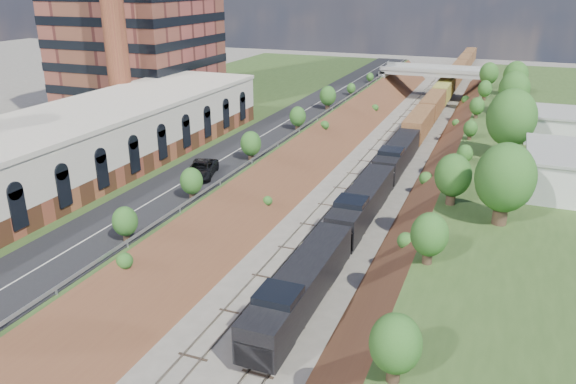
# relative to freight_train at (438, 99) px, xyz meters

# --- Properties ---
(platform_left) EXTENTS (44.00, 180.00, 5.00)m
(platform_left) POSITION_rel_freight_train_xyz_m (-35.60, -48.81, -0.17)
(platform_left) COLOR #334D1F
(platform_left) RESTS_ON ground
(embankment_left) EXTENTS (10.00, 180.00, 10.00)m
(embankment_left) POSITION_rel_freight_train_xyz_m (-13.60, -48.81, -2.67)
(embankment_left) COLOR brown
(embankment_left) RESTS_ON ground
(embankment_right) EXTENTS (10.00, 180.00, 10.00)m
(embankment_right) POSITION_rel_freight_train_xyz_m (8.40, -48.81, -2.67)
(embankment_right) COLOR brown
(embankment_right) RESTS_ON ground
(rail_left_track) EXTENTS (1.58, 180.00, 0.18)m
(rail_left_track) POSITION_rel_freight_train_xyz_m (-5.20, -48.81, -2.58)
(rail_left_track) COLOR gray
(rail_left_track) RESTS_ON ground
(rail_right_track) EXTENTS (1.58, 180.00, 0.18)m
(rail_right_track) POSITION_rel_freight_train_xyz_m (0.00, -48.81, -2.58)
(rail_right_track) COLOR gray
(rail_right_track) RESTS_ON ground
(road) EXTENTS (8.00, 180.00, 0.10)m
(road) POSITION_rel_freight_train_xyz_m (-18.10, -48.81, 2.38)
(road) COLOR black
(road) RESTS_ON platform_left
(guardrail) EXTENTS (0.10, 171.00, 0.70)m
(guardrail) POSITION_rel_freight_train_xyz_m (-14.00, -49.01, 2.88)
(guardrail) COLOR #99999E
(guardrail) RESTS_ON platform_left
(commercial_building) EXTENTS (14.30, 62.30, 7.00)m
(commercial_building) POSITION_rel_freight_train_xyz_m (-30.60, -70.81, 5.83)
(commercial_building) COLOR brown
(commercial_building) RESTS_ON platform_left
(overpass) EXTENTS (24.50, 8.30, 7.40)m
(overpass) POSITION_rel_freight_train_xyz_m (-2.60, 13.19, 2.25)
(overpass) COLOR gray
(overpass) RESTS_ON ground
(white_building_near) EXTENTS (9.00, 12.00, 4.00)m
(white_building_near) POSITION_rel_freight_train_xyz_m (20.90, -56.81, 4.33)
(white_building_near) COLOR silver
(white_building_near) RESTS_ON platform_right
(white_building_far) EXTENTS (8.00, 10.00, 3.60)m
(white_building_far) POSITION_rel_freight_train_xyz_m (20.40, -34.81, 4.13)
(white_building_far) COLOR silver
(white_building_far) RESTS_ON platform_right
(tree_right_large) EXTENTS (5.25, 5.25, 7.61)m
(tree_right_large) POSITION_rel_freight_train_xyz_m (14.40, -68.81, 6.71)
(tree_right_large) COLOR #473323
(tree_right_large) RESTS_ON platform_right
(tree_left_crest) EXTENTS (2.45, 2.45, 3.55)m
(tree_left_crest) POSITION_rel_freight_train_xyz_m (-14.40, -88.81, 4.37)
(tree_left_crest) COLOR #473323
(tree_left_crest) RESTS_ON platform_left
(freight_train) EXTENTS (3.13, 175.86, 4.66)m
(freight_train) POSITION_rel_freight_train_xyz_m (0.00, 0.00, 0.00)
(freight_train) COLOR black
(freight_train) RESTS_ON ground
(suv) EXTENTS (4.52, 6.82, 1.74)m
(suv) POSITION_rel_freight_train_xyz_m (-17.20, -67.49, 3.30)
(suv) COLOR black
(suv) RESTS_ON road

